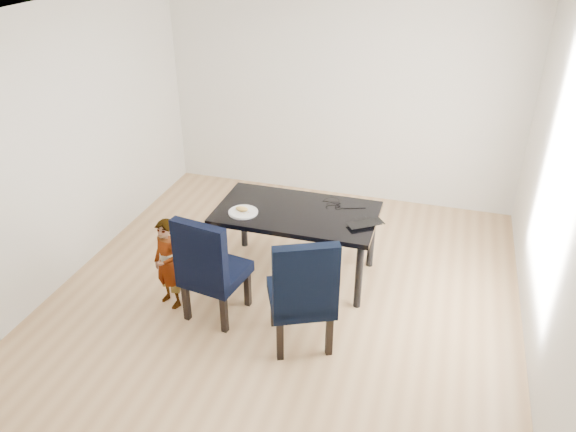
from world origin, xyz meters
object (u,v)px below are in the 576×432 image
(chair_right, at_px, (301,288))
(child, at_px, (168,264))
(chair_left, at_px, (215,265))
(laptop, at_px, (363,222))
(dining_table, at_px, (296,243))
(plate, at_px, (243,212))

(chair_right, bearing_deg, child, 149.33)
(chair_left, relative_size, laptop, 3.07)
(dining_table, xyz_separation_m, laptop, (0.68, -0.05, 0.39))
(plate, bearing_deg, laptop, 6.79)
(chair_left, distance_m, chair_right, 0.87)
(dining_table, distance_m, chair_left, 1.00)
(child, height_order, plate, child)
(chair_left, bearing_deg, plate, 95.40)
(chair_right, bearing_deg, plate, 111.17)
(child, relative_size, plate, 3.13)
(dining_table, distance_m, laptop, 0.79)
(chair_left, relative_size, plate, 3.67)
(chair_left, bearing_deg, chair_right, -0.77)
(child, height_order, laptop, child)
(dining_table, bearing_deg, plate, -158.81)
(child, bearing_deg, chair_right, 17.28)
(plate, bearing_deg, chair_right, -44.03)
(chair_right, height_order, child, chair_right)
(dining_table, xyz_separation_m, chair_left, (-0.54, -0.83, 0.16))
(chair_right, distance_m, child, 1.35)
(laptop, bearing_deg, plate, -27.66)
(chair_right, distance_m, laptop, 1.02)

